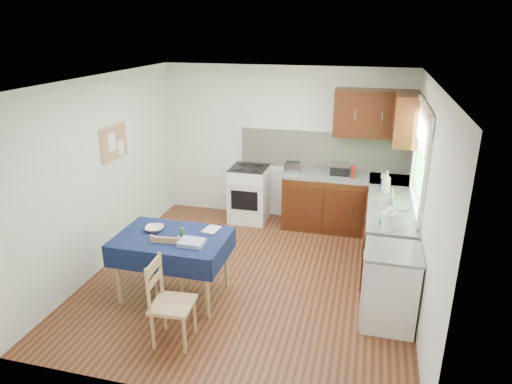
% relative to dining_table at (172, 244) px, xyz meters
% --- Properties ---
extents(floor, '(4.20, 4.20, 0.00)m').
position_rel_dining_table_xyz_m(floor, '(0.77, 0.62, -0.68)').
color(floor, '#452512').
rests_on(floor, ground).
extents(ceiling, '(4.00, 4.20, 0.02)m').
position_rel_dining_table_xyz_m(ceiling, '(0.77, 0.62, 1.82)').
color(ceiling, white).
rests_on(ceiling, wall_back).
extents(wall_back, '(4.00, 0.02, 2.50)m').
position_rel_dining_table_xyz_m(wall_back, '(0.77, 2.72, 0.57)').
color(wall_back, white).
rests_on(wall_back, ground).
extents(wall_front, '(4.00, 0.02, 2.50)m').
position_rel_dining_table_xyz_m(wall_front, '(0.77, -1.48, 0.57)').
color(wall_front, white).
rests_on(wall_front, ground).
extents(wall_left, '(0.02, 4.20, 2.50)m').
position_rel_dining_table_xyz_m(wall_left, '(-1.23, 0.62, 0.57)').
color(wall_left, silver).
rests_on(wall_left, ground).
extents(wall_right, '(0.02, 4.20, 2.50)m').
position_rel_dining_table_xyz_m(wall_right, '(2.77, 0.62, 0.57)').
color(wall_right, white).
rests_on(wall_right, ground).
extents(base_cabinets, '(1.90, 2.30, 0.86)m').
position_rel_dining_table_xyz_m(base_cabinets, '(2.13, 1.88, -0.25)').
color(base_cabinets, '#351F09').
rests_on(base_cabinets, ground).
extents(worktop_back, '(1.90, 0.60, 0.04)m').
position_rel_dining_table_xyz_m(worktop_back, '(1.82, 2.42, 0.20)').
color(worktop_back, slate).
rests_on(worktop_back, base_cabinets).
extents(worktop_right, '(0.60, 1.70, 0.04)m').
position_rel_dining_table_xyz_m(worktop_right, '(2.47, 1.27, 0.20)').
color(worktop_right, slate).
rests_on(worktop_right, base_cabinets).
extents(worktop_corner, '(0.60, 0.60, 0.04)m').
position_rel_dining_table_xyz_m(worktop_corner, '(2.47, 2.42, 0.20)').
color(worktop_corner, slate).
rests_on(worktop_corner, base_cabinets).
extents(splashback, '(2.70, 0.02, 0.60)m').
position_rel_dining_table_xyz_m(splashback, '(1.42, 2.70, 0.52)').
color(splashback, beige).
rests_on(splashback, wall_back).
extents(upper_cabinets, '(1.20, 0.85, 0.70)m').
position_rel_dining_table_xyz_m(upper_cabinets, '(2.30, 2.42, 1.17)').
color(upper_cabinets, '#351F09').
rests_on(upper_cabinets, wall_back).
extents(stove, '(0.60, 0.61, 0.92)m').
position_rel_dining_table_xyz_m(stove, '(0.27, 2.42, -0.22)').
color(stove, white).
rests_on(stove, ground).
extents(window, '(0.04, 1.48, 1.26)m').
position_rel_dining_table_xyz_m(window, '(2.75, 1.32, 0.98)').
color(window, '#2C5E26').
rests_on(window, wall_right).
extents(fridge, '(0.58, 0.60, 0.89)m').
position_rel_dining_table_xyz_m(fridge, '(2.47, 0.07, -0.23)').
color(fridge, white).
rests_on(fridge, ground).
extents(corkboard, '(0.04, 0.62, 0.47)m').
position_rel_dining_table_xyz_m(corkboard, '(-1.20, 0.92, 0.92)').
color(corkboard, '#A48052').
rests_on(corkboard, wall_left).
extents(dining_table, '(1.29, 0.87, 0.78)m').
position_rel_dining_table_xyz_m(dining_table, '(0.00, 0.00, 0.00)').
color(dining_table, '#0E143B').
rests_on(dining_table, ground).
extents(chair_far, '(0.42, 0.42, 0.87)m').
position_rel_dining_table_xyz_m(chair_far, '(-0.01, -0.06, -0.21)').
color(chair_far, '#A48052').
rests_on(chair_far, ground).
extents(chair_near, '(0.43, 0.43, 0.92)m').
position_rel_dining_table_xyz_m(chair_near, '(0.30, -0.81, -0.19)').
color(chair_near, '#A48052').
rests_on(chair_near, ground).
extents(toaster, '(0.25, 0.15, 0.19)m').
position_rel_dining_table_xyz_m(toaster, '(0.99, 2.36, 0.31)').
color(toaster, '#ADADB1').
rests_on(toaster, worktop_back).
extents(sandwich_press, '(0.29, 0.25, 0.17)m').
position_rel_dining_table_xyz_m(sandwich_press, '(1.72, 2.47, 0.31)').
color(sandwich_press, black).
rests_on(sandwich_press, worktop_back).
extents(sauce_bottle, '(0.05, 0.05, 0.21)m').
position_rel_dining_table_xyz_m(sauce_bottle, '(1.93, 2.29, 0.33)').
color(sauce_bottle, '#B40F0E').
rests_on(sauce_bottle, worktop_back).
extents(yellow_packet, '(0.12, 0.09, 0.15)m').
position_rel_dining_table_xyz_m(yellow_packet, '(1.79, 2.55, 0.30)').
color(yellow_packet, gold).
rests_on(yellow_packet, worktop_back).
extents(dish_rack, '(0.41, 0.31, 0.19)m').
position_rel_dining_table_xyz_m(dish_rack, '(2.49, 1.32, 0.25)').
color(dish_rack, gray).
rests_on(dish_rack, worktop_right).
extents(kettle, '(0.16, 0.16, 0.27)m').
position_rel_dining_table_xyz_m(kettle, '(2.42, 0.56, 0.35)').
color(kettle, white).
rests_on(kettle, worktop_right).
extents(cup, '(0.15, 0.15, 0.09)m').
position_rel_dining_table_xyz_m(cup, '(2.39, 2.35, 0.27)').
color(cup, silver).
rests_on(cup, worktop_back).
extents(soap_bottle_a, '(0.15, 0.15, 0.32)m').
position_rel_dining_table_xyz_m(soap_bottle_a, '(2.40, 1.77, 0.38)').
color(soap_bottle_a, white).
rests_on(soap_bottle_a, worktop_right).
extents(soap_bottle_b, '(0.11, 0.12, 0.18)m').
position_rel_dining_table_xyz_m(soap_bottle_b, '(2.39, 1.96, 0.32)').
color(soap_bottle_b, '#1E5AB2').
rests_on(soap_bottle_b, worktop_right).
extents(soap_bottle_c, '(0.16, 0.16, 0.15)m').
position_rel_dining_table_xyz_m(soap_bottle_c, '(2.37, 0.66, 0.30)').
color(soap_bottle_c, '#217B37').
rests_on(soap_bottle_c, worktop_right).
extents(plate_bowl, '(0.26, 0.26, 0.05)m').
position_rel_dining_table_xyz_m(plate_bowl, '(-0.26, 0.09, 0.13)').
color(plate_bowl, '#ECE5C1').
rests_on(plate_bowl, dining_table).
extents(book, '(0.20, 0.25, 0.02)m').
position_rel_dining_table_xyz_m(book, '(0.31, 0.28, 0.11)').
color(book, white).
rests_on(book, dining_table).
extents(spice_jar, '(0.04, 0.04, 0.09)m').
position_rel_dining_table_xyz_m(spice_jar, '(0.11, 0.06, 0.15)').
color(spice_jar, '#238030').
rests_on(spice_jar, dining_table).
extents(tea_towel, '(0.28, 0.23, 0.05)m').
position_rel_dining_table_xyz_m(tea_towel, '(0.31, -0.14, 0.13)').
color(tea_towel, '#2A3E9C').
rests_on(tea_towel, dining_table).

